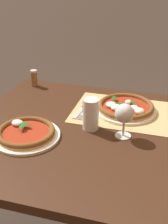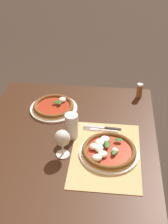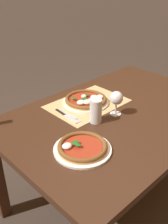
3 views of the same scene
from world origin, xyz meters
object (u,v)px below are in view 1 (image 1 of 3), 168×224
Objects in this scene: pint_glass at (91,115)px; pepper_shaker at (34,78)px; pizza_near at (126,107)px; wine_glass at (124,115)px; knife at (82,109)px; fork at (86,110)px; pizza_far at (26,133)px.

pepper_shaker is (0.45, -0.38, -0.02)m from pint_glass.
wine_glass is at bearing 96.89° from pizza_near.
pizza_near reaches higher than knife.
fork is (0.22, -0.18, -0.10)m from wine_glass.
pizza_far is at bearing 30.58° from pint_glass.
pepper_shaker is (0.60, -0.42, -0.06)m from wine_glass.
fork is 0.45m from pepper_shaker.
wine_glass is at bearing -163.86° from pizza_far.
pepper_shaker reaches higher than knife.
wine_glass is 0.77× the size of fork.
pizza_near is 0.20m from fork.
wine_glass is 1.60× the size of pepper_shaker.
fork is 0.03m from knife.
pizza_near is 3.17× the size of pepper_shaker.
knife is (0.21, 0.04, -0.02)m from pizza_near.
wine_glass reaches higher than knife.
pizza_near is at bearing -121.13° from pint_glass.
fork is at bearing 155.26° from knife.
wine_glass is 0.33m from knife.
knife is at bearing 11.10° from pizza_near.
pizza_near is at bearing -136.59° from pizza_far.
wine_glass is (-0.03, 0.24, 0.08)m from pizza_near.
fork is at bearing -66.78° from pint_glass.
knife is (-0.16, -0.31, -0.01)m from pizza_far.
fork is (0.19, 0.05, -0.02)m from pizza_near.
pizza_near is 0.24m from pint_glass.
pizza_near is 0.25m from wine_glass.
knife is 2.22× the size of pepper_shaker.
knife is 0.42m from pepper_shaker.
pizza_far is at bearing 43.41° from pizza_near.
knife is (0.02, -0.01, 0.00)m from fork.
pizza_far is 0.35m from fork.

